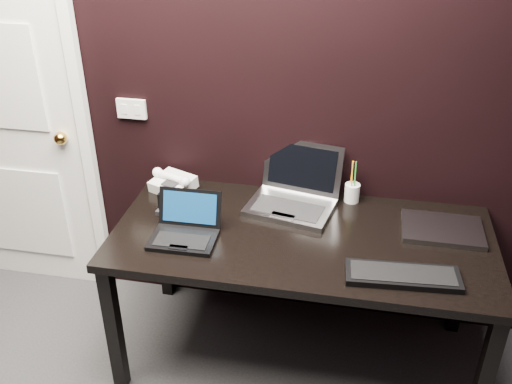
% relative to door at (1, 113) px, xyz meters
% --- Properties ---
extents(wall_back, '(4.00, 0.00, 4.00)m').
position_rel_door_xyz_m(wall_back, '(1.35, 0.02, 0.26)').
color(wall_back, black).
rests_on(wall_back, ground).
extents(door, '(0.99, 0.10, 2.14)m').
position_rel_door_xyz_m(door, '(0.00, 0.00, 0.00)').
color(door, white).
rests_on(door, ground).
extents(wall_switch, '(0.15, 0.02, 0.10)m').
position_rel_door_xyz_m(wall_switch, '(0.73, 0.01, 0.08)').
color(wall_switch, silver).
rests_on(wall_switch, wall_back).
extents(desk, '(1.70, 0.80, 0.74)m').
position_rel_door_xyz_m(desk, '(1.65, -0.38, -0.38)').
color(desk, black).
rests_on(desk, ground).
extents(netbook, '(0.29, 0.26, 0.18)m').
position_rel_door_xyz_m(netbook, '(1.14, -0.50, -0.27)').
color(netbook, black).
rests_on(netbook, desk).
extents(silver_laptop, '(0.46, 0.43, 0.27)m').
position_rel_door_xyz_m(silver_laptop, '(1.58, -0.13, -0.25)').
color(silver_laptop, '#98989D').
rests_on(silver_laptop, desk).
extents(ext_keyboard, '(0.46, 0.19, 0.03)m').
position_rel_door_xyz_m(ext_keyboard, '(2.08, -0.61, -0.29)').
color(ext_keyboard, black).
rests_on(ext_keyboard, desk).
extents(closed_laptop, '(0.36, 0.26, 0.02)m').
position_rel_door_xyz_m(closed_laptop, '(2.27, -0.24, -0.29)').
color(closed_laptop, gray).
rests_on(closed_laptop, desk).
extents(desk_phone, '(0.24, 0.23, 0.11)m').
position_rel_door_xyz_m(desk_phone, '(0.96, -0.10, -0.26)').
color(desk_phone, silver).
rests_on(desk_phone, desk).
extents(mobile_phone, '(0.06, 0.05, 0.10)m').
position_rel_door_xyz_m(mobile_phone, '(0.98, -0.32, -0.27)').
color(mobile_phone, black).
rests_on(mobile_phone, desk).
extents(pen_cup, '(0.09, 0.09, 0.22)m').
position_rel_door_xyz_m(pen_cup, '(1.85, -0.04, -0.25)').
color(pen_cup, silver).
rests_on(pen_cup, desk).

